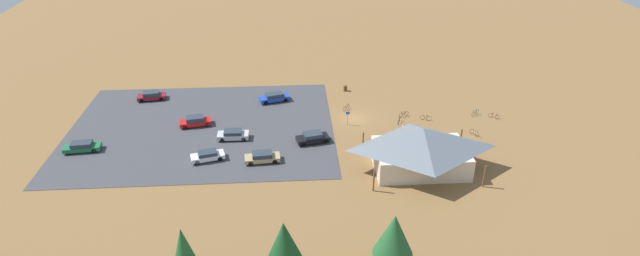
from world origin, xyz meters
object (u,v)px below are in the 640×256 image
(pine_midwest, at_px, (284,242))
(bike_pavilion, at_px, (421,147))
(lot_sign, at_px, (348,116))
(car_green_back_corner, at_px, (82,147))
(car_red_near_entry, at_px, (195,121))
(car_blue_second_row, at_px, (274,97))
(bicycle_orange_near_sign, at_px, (426,118))
(bicycle_red_front_row, at_px, (494,116))
(car_white_inner_stall, at_px, (208,156))
(bicycle_silver_yard_right, at_px, (399,120))
(visitor_at_bikes, at_px, (403,129))
(car_tan_mid_lot, at_px, (262,157))
(bicycle_teal_edge_south, at_px, (346,108))
(bicycle_white_yard_front, at_px, (474,133))
(car_black_far_end, at_px, (313,138))
(bicycle_green_edge_north, at_px, (475,113))
(car_silver_aisle_side, at_px, (233,135))
(car_maroon_front_row, at_px, (151,96))
(bicycle_black_lone_west, at_px, (404,114))
(pine_far_east, at_px, (394,235))
(trash_bin, at_px, (345,88))

(pine_midwest, bearing_deg, bike_pavilion, -132.36)
(lot_sign, bearing_deg, car_green_back_corner, 8.09)
(car_red_near_entry, distance_m, car_blue_second_row, 13.44)
(lot_sign, height_order, bicycle_orange_near_sign, lot_sign)
(pine_midwest, bearing_deg, bicycle_red_front_row, -134.92)
(bicycle_orange_near_sign, distance_m, car_blue_second_row, 23.66)
(car_white_inner_stall, bearing_deg, bicycle_silver_yard_right, -162.05)
(bike_pavilion, xyz_separation_m, car_red_near_entry, (29.52, -13.24, -2.36))
(lot_sign, height_order, visitor_at_bikes, lot_sign)
(car_tan_mid_lot, bearing_deg, bicycle_teal_edge_south, -131.08)
(bicycle_white_yard_front, distance_m, bicycle_red_front_row, 6.75)
(lot_sign, xyz_separation_m, car_black_far_end, (5.30, 4.74, -0.67))
(bicycle_green_edge_north, distance_m, car_silver_aisle_side, 35.96)
(car_white_inner_stall, bearing_deg, bicycle_orange_near_sign, -163.34)
(pine_midwest, relative_size, visitor_at_bikes, 4.18)
(car_green_back_corner, bearing_deg, car_maroon_front_row, -109.35)
(bicycle_black_lone_west, relative_size, bicycle_red_front_row, 1.14)
(bicycle_black_lone_west, height_order, car_red_near_entry, car_red_near_entry)
(car_white_inner_stall, xyz_separation_m, car_silver_aisle_side, (-2.78, -5.29, 0.03))
(lot_sign, distance_m, pine_far_east, 29.31)
(lot_sign, bearing_deg, bicycle_orange_near_sign, -176.44)
(pine_midwest, relative_size, bicycle_black_lone_west, 4.56)
(bicycle_green_edge_north, height_order, car_red_near_entry, car_red_near_entry)
(car_white_inner_stall, xyz_separation_m, car_black_far_end, (-13.63, -3.68, 0.06))
(car_silver_aisle_side, bearing_deg, bicycle_silver_yard_right, -172.11)
(car_maroon_front_row, bearing_deg, bicycle_black_lone_west, 167.70)
(bike_pavilion, distance_m, bicycle_orange_near_sign, 13.68)
(bicycle_orange_near_sign, distance_m, visitor_at_bikes, 5.98)
(bicycle_orange_near_sign, height_order, visitor_at_bikes, visitor_at_bikes)
(lot_sign, relative_size, visitor_at_bikes, 1.30)
(car_black_far_end, bearing_deg, bicycle_green_edge_north, -165.23)
(car_black_far_end, bearing_deg, bicycle_teal_edge_south, -120.56)
(bicycle_orange_near_sign, bearing_deg, bike_pavilion, 72.55)
(pine_midwest, distance_m, bicycle_white_yard_front, 37.48)
(bicycle_silver_yard_right, height_order, car_tan_mid_lot, car_tan_mid_lot)
(bicycle_red_front_row, xyz_separation_m, car_silver_aisle_side, (38.07, 3.82, 0.36))
(bicycle_orange_near_sign, height_order, car_silver_aisle_side, car_silver_aisle_side)
(pine_far_east, bearing_deg, bicycle_black_lone_west, -104.15)
(car_tan_mid_lot, height_order, car_blue_second_row, car_blue_second_row)
(bike_pavilion, xyz_separation_m, trash_bin, (6.64, -24.01, -2.66))
(car_white_inner_stall, bearing_deg, bike_pavilion, 172.20)
(car_green_back_corner, distance_m, visitor_at_bikes, 43.11)
(car_red_near_entry, xyz_separation_m, car_blue_second_row, (-11.22, -7.40, -0.02))
(trash_bin, height_order, bicycle_green_edge_north, trash_bin)
(car_maroon_front_row, bearing_deg, bicycle_green_edge_north, 170.03)
(trash_bin, bearing_deg, bicycle_white_yard_front, 135.22)
(trash_bin, relative_size, pine_midwest, 0.13)
(car_tan_mid_lot, bearing_deg, car_black_far_end, -145.77)
(bike_pavilion, xyz_separation_m, bicycle_teal_edge_south, (7.26, -16.93, -2.73))
(pine_far_east, distance_m, car_blue_second_row, 39.60)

